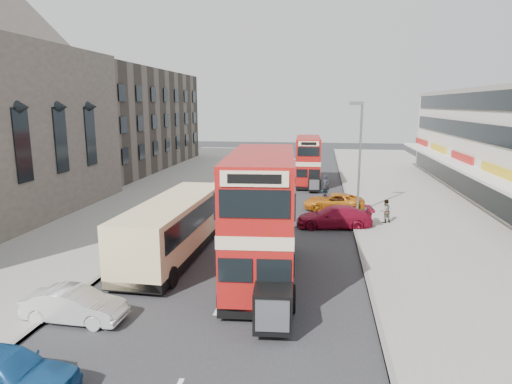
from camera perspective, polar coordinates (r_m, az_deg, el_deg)
The scene contains 17 objects.
ground at distance 16.70m, azimuth -6.22°, elevation -17.13°, with size 160.00×160.00×0.00m, color #28282B.
road_surface at distance 35.31m, azimuth 1.96°, elevation -1.70°, with size 12.00×90.00×0.01m, color #28282B.
pavement_right at distance 36.01m, azimuth 21.31°, elevation -2.11°, with size 12.00×90.00×0.15m, color gray.
pavement_left at distance 38.50m, azimuth -16.08°, elevation -0.95°, with size 12.00×90.00×0.15m, color gray.
kerb_left at distance 36.46m, azimuth -7.61°, elevation -1.27°, with size 0.20×90.00×0.16m, color gray.
kerb_right at distance 35.15m, azimuth 11.89°, elevation -1.89°, with size 0.20×90.00×0.16m, color gray.
brick_terrace at distance 58.27m, azimuth -18.12°, elevation 8.82°, with size 14.00×28.00×12.00m, color #66594C.
street_lamp at distance 32.45m, azimuth 13.18°, elevation 5.42°, with size 1.00×0.20×8.12m.
bus_main at distance 19.84m, azimuth 0.76°, elevation -3.22°, with size 3.54×10.29×5.63m.
bus_second at distance 44.15m, azimuth 6.73°, elevation 4.03°, with size 2.60×8.39×4.60m.
coach at distance 23.67m, azimuth -10.47°, elevation -4.27°, with size 2.99×10.70×2.82m.
car_left_near at distance 14.80m, azimuth -29.86°, elevation -19.54°, with size 1.67×4.15×1.41m, color #1A5393.
car_left_front at distance 18.15m, azimuth -22.42°, elevation -13.36°, with size 1.32×3.80×1.25m, color silver.
car_right_a at distance 29.27m, azimuth 10.06°, elevation -3.18°, with size 1.99×4.90×1.42m, color maroon.
car_right_b at distance 34.10m, azimuth 9.97°, elevation -1.25°, with size 2.11×4.58×1.27m, color orange.
pedestrian_near at distance 30.65m, azimuth 16.37°, elevation -2.36°, with size 0.59×0.40×1.59m, color gray.
cyclist at distance 37.55m, azimuth 8.94°, elevation 0.07°, with size 0.66×1.69×2.11m.
Camera 1 is at (3.86, -14.19, 7.93)m, focal length 30.94 mm.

